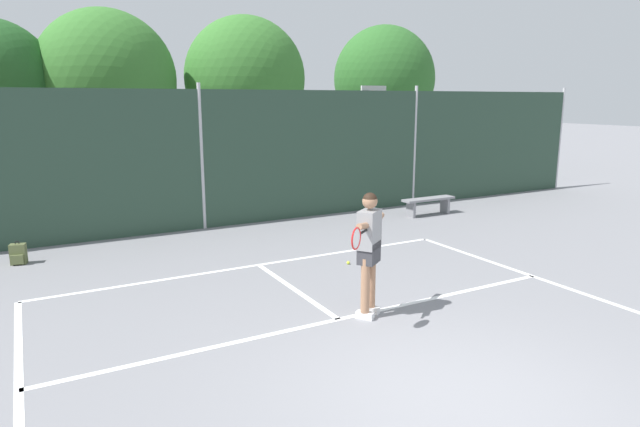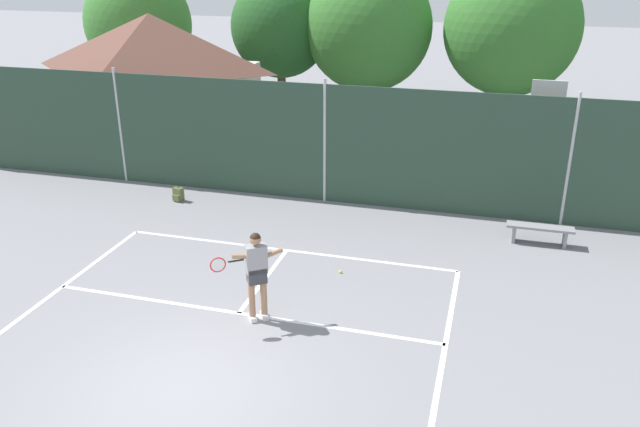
{
  "view_description": "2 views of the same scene",
  "coord_description": "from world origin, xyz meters",
  "px_view_note": "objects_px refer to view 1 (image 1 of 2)",
  "views": [
    {
      "loc": [
        -3.8,
        -3.9,
        3.15
      ],
      "look_at": [
        1.12,
        5.08,
        0.98
      ],
      "focal_mm": 30.46,
      "sensor_mm": 36.0,
      "label": 1
    },
    {
      "loc": [
        4.57,
        -7.79,
        6.75
      ],
      "look_at": [
        1.17,
        4.32,
        1.57
      ],
      "focal_mm": 35.98,
      "sensor_mm": 36.0,
      "label": 2
    }
  ],
  "objects_px": {
    "backpack_olive": "(18,255)",
    "courtside_bench": "(428,202)",
    "tennis_ball": "(348,263)",
    "tennis_player": "(369,244)",
    "basketball_hoop": "(372,126)"
  },
  "relations": [
    {
      "from": "tennis_player",
      "to": "tennis_ball",
      "type": "height_order",
      "value": "tennis_player"
    },
    {
      "from": "basketball_hoop",
      "to": "tennis_ball",
      "type": "distance_m",
      "value": 7.43
    },
    {
      "from": "basketball_hoop",
      "to": "backpack_olive",
      "type": "relative_size",
      "value": 7.67
    },
    {
      "from": "tennis_player",
      "to": "tennis_ball",
      "type": "relative_size",
      "value": 28.1
    },
    {
      "from": "basketball_hoop",
      "to": "tennis_player",
      "type": "relative_size",
      "value": 1.91
    },
    {
      "from": "basketball_hoop",
      "to": "courtside_bench",
      "type": "height_order",
      "value": "basketball_hoop"
    },
    {
      "from": "backpack_olive",
      "to": "courtside_bench",
      "type": "relative_size",
      "value": 0.29
    },
    {
      "from": "courtside_bench",
      "to": "basketball_hoop",
      "type": "bearing_deg",
      "value": 90.76
    },
    {
      "from": "tennis_ball",
      "to": "courtside_bench",
      "type": "relative_size",
      "value": 0.04
    },
    {
      "from": "tennis_ball",
      "to": "courtside_bench",
      "type": "bearing_deg",
      "value": 33.13
    },
    {
      "from": "tennis_ball",
      "to": "backpack_olive",
      "type": "distance_m",
      "value": 6.42
    },
    {
      "from": "tennis_ball",
      "to": "courtside_bench",
      "type": "xyz_separation_m",
      "value": [
        4.35,
        2.84,
        0.33
      ]
    },
    {
      "from": "tennis_player",
      "to": "courtside_bench",
      "type": "relative_size",
      "value": 1.16
    },
    {
      "from": "basketball_hoop",
      "to": "courtside_bench",
      "type": "bearing_deg",
      "value": -89.24
    },
    {
      "from": "basketball_hoop",
      "to": "backpack_olive",
      "type": "distance_m",
      "value": 10.46
    }
  ]
}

